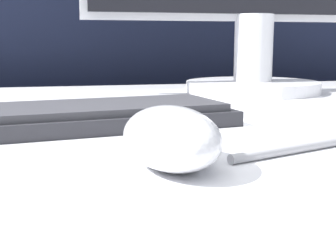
# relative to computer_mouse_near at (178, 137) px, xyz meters

# --- Properties ---
(partition_panel) EXTENTS (5.00, 0.03, 1.28)m
(partition_panel) POSITION_rel_computer_mouse_near_xyz_m (-0.07, 0.80, -0.09)
(partition_panel) COLOR black
(partition_panel) RESTS_ON ground_plane
(computer_mouse_near) EXTENTS (0.07, 0.11, 0.04)m
(computer_mouse_near) POSITION_rel_computer_mouse_near_xyz_m (0.00, 0.00, 0.00)
(computer_mouse_near) COLOR silver
(computer_mouse_near) RESTS_ON desk
(keyboard) EXTENTS (0.41, 0.18, 0.02)m
(keyboard) POSITION_rel_computer_mouse_near_xyz_m (-0.09, 0.17, -0.01)
(keyboard) COLOR #28282D
(keyboard) RESTS_ON desk
(pen) EXTENTS (0.13, 0.05, 0.01)m
(pen) POSITION_rel_computer_mouse_near_xyz_m (0.11, 0.02, -0.02)
(pen) COLOR #99999E
(pen) RESTS_ON desk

